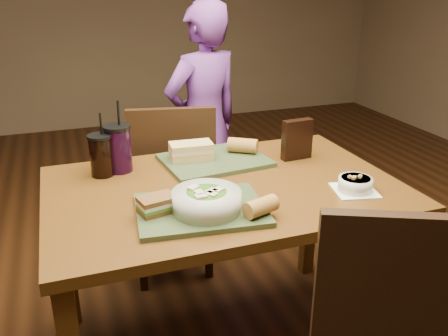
{
  "coord_description": "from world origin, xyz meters",
  "views": [
    {
      "loc": [
        -0.54,
        -1.53,
        1.47
      ],
      "look_at": [
        0.0,
        0.0,
        0.82
      ],
      "focal_mm": 38.0,
      "sensor_mm": 36.0,
      "label": 1
    }
  ],
  "objects_px": {
    "diner": "(204,124)",
    "sandwich_near": "(157,204)",
    "baguette_near": "(261,207)",
    "chair_far": "(169,185)",
    "cup_berry": "(118,148)",
    "tray_far": "(215,160)",
    "soup_bowl": "(355,184)",
    "dining_table": "(224,207)",
    "salad_bowl": "(207,200)",
    "tray_near": "(201,210)",
    "sandwich_far": "(191,151)",
    "baguette_far": "(243,145)",
    "cup_cola": "(101,155)",
    "chip_bag": "(297,140)"
  },
  "relations": [
    {
      "from": "diner",
      "to": "sandwich_near",
      "type": "distance_m",
      "value": 1.27
    },
    {
      "from": "sandwich_near",
      "to": "baguette_near",
      "type": "height_order",
      "value": "baguette_near"
    },
    {
      "from": "chair_far",
      "to": "cup_berry",
      "type": "xyz_separation_m",
      "value": [
        -0.27,
        -0.31,
        0.33
      ]
    },
    {
      "from": "tray_far",
      "to": "soup_bowl",
      "type": "distance_m",
      "value": 0.59
    },
    {
      "from": "diner",
      "to": "cup_berry",
      "type": "relative_size",
      "value": 4.7
    },
    {
      "from": "dining_table",
      "to": "salad_bowl",
      "type": "distance_m",
      "value": 0.29
    },
    {
      "from": "cup_berry",
      "to": "sandwich_near",
      "type": "bearing_deg",
      "value": -82.66
    },
    {
      "from": "tray_far",
      "to": "salad_bowl",
      "type": "distance_m",
      "value": 0.48
    },
    {
      "from": "tray_near",
      "to": "sandwich_far",
      "type": "distance_m",
      "value": 0.46
    },
    {
      "from": "baguette_near",
      "to": "cup_berry",
      "type": "height_order",
      "value": "cup_berry"
    },
    {
      "from": "tray_near",
      "to": "soup_bowl",
      "type": "distance_m",
      "value": 0.58
    },
    {
      "from": "baguette_near",
      "to": "baguette_far",
      "type": "xyz_separation_m",
      "value": [
        0.16,
        0.56,
        0.0
      ]
    },
    {
      "from": "sandwich_far",
      "to": "cup_cola",
      "type": "height_order",
      "value": "cup_cola"
    },
    {
      "from": "dining_table",
      "to": "tray_far",
      "type": "relative_size",
      "value": 3.1
    },
    {
      "from": "sandwich_far",
      "to": "chip_bag",
      "type": "bearing_deg",
      "value": -13.1
    },
    {
      "from": "tray_far",
      "to": "sandwich_far",
      "type": "bearing_deg",
      "value": 163.11
    },
    {
      "from": "soup_bowl",
      "to": "tray_near",
      "type": "bearing_deg",
      "value": 177.3
    },
    {
      "from": "cup_berry",
      "to": "diner",
      "type": "bearing_deg",
      "value": 51.26
    },
    {
      "from": "tray_near",
      "to": "tray_far",
      "type": "xyz_separation_m",
      "value": [
        0.19,
        0.42,
        0.0
      ]
    },
    {
      "from": "cup_cola",
      "to": "cup_berry",
      "type": "distance_m",
      "value": 0.08
    },
    {
      "from": "tray_far",
      "to": "chip_bag",
      "type": "relative_size",
      "value": 2.44
    },
    {
      "from": "chair_far",
      "to": "diner",
      "type": "xyz_separation_m",
      "value": [
        0.31,
        0.4,
        0.17
      ]
    },
    {
      "from": "diner",
      "to": "tray_far",
      "type": "xyz_separation_m",
      "value": [
        -0.19,
        -0.75,
        0.07
      ]
    },
    {
      "from": "salad_bowl",
      "to": "sandwich_far",
      "type": "height_order",
      "value": "salad_bowl"
    },
    {
      "from": "sandwich_near",
      "to": "baguette_far",
      "type": "distance_m",
      "value": 0.64
    },
    {
      "from": "sandwich_near",
      "to": "salad_bowl",
      "type": "bearing_deg",
      "value": -14.68
    },
    {
      "from": "diner",
      "to": "tray_near",
      "type": "distance_m",
      "value": 1.23
    },
    {
      "from": "tray_near",
      "to": "baguette_far",
      "type": "bearing_deg",
      "value": 53.83
    },
    {
      "from": "dining_table",
      "to": "diner",
      "type": "relative_size",
      "value": 0.95
    },
    {
      "from": "soup_bowl",
      "to": "cup_berry",
      "type": "bearing_deg",
      "value": 148.07
    },
    {
      "from": "sandwich_near",
      "to": "diner",
      "type": "bearing_deg",
      "value": 65.98
    },
    {
      "from": "diner",
      "to": "cup_berry",
      "type": "bearing_deg",
      "value": 32.75
    },
    {
      "from": "baguette_far",
      "to": "cup_berry",
      "type": "bearing_deg",
      "value": 178.91
    },
    {
      "from": "tray_far",
      "to": "baguette_near",
      "type": "xyz_separation_m",
      "value": [
        -0.02,
        -0.53,
        0.04
      ]
    },
    {
      "from": "salad_bowl",
      "to": "sandwich_near",
      "type": "xyz_separation_m",
      "value": [
        -0.15,
        0.04,
        -0.01
      ]
    },
    {
      "from": "diner",
      "to": "sandwich_far",
      "type": "relative_size",
      "value": 7.62
    },
    {
      "from": "dining_table",
      "to": "sandwich_far",
      "type": "height_order",
      "value": "sandwich_far"
    },
    {
      "from": "sandwich_near",
      "to": "tray_far",
      "type": "bearing_deg",
      "value": 50.74
    },
    {
      "from": "soup_bowl",
      "to": "cup_berry",
      "type": "distance_m",
      "value": 0.92
    },
    {
      "from": "chair_far",
      "to": "tray_near",
      "type": "xyz_separation_m",
      "value": [
        -0.07,
        -0.77,
        0.24
      ]
    },
    {
      "from": "tray_far",
      "to": "sandwich_far",
      "type": "distance_m",
      "value": 0.11
    },
    {
      "from": "dining_table",
      "to": "chair_far",
      "type": "bearing_deg",
      "value": 97.53
    },
    {
      "from": "sandwich_far",
      "to": "baguette_far",
      "type": "xyz_separation_m",
      "value": [
        0.23,
        0.0,
        -0.0
      ]
    },
    {
      "from": "salad_bowl",
      "to": "soup_bowl",
      "type": "distance_m",
      "value": 0.57
    },
    {
      "from": "tray_far",
      "to": "cup_cola",
      "type": "distance_m",
      "value": 0.46
    },
    {
      "from": "diner",
      "to": "salad_bowl",
      "type": "bearing_deg",
      "value": 54.71
    },
    {
      "from": "baguette_far",
      "to": "sandwich_far",
      "type": "bearing_deg",
      "value": -179.78
    },
    {
      "from": "tray_near",
      "to": "sandwich_far",
      "type": "relative_size",
      "value": 2.33
    },
    {
      "from": "diner",
      "to": "cup_cola",
      "type": "distance_m",
      "value": 0.99
    },
    {
      "from": "salad_bowl",
      "to": "tray_far",
      "type": "bearing_deg",
      "value": 68.44
    }
  ]
}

